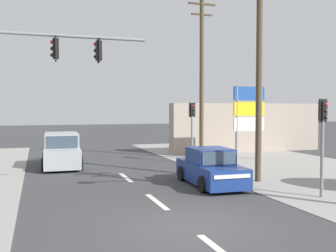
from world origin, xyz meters
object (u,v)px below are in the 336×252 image
Objects in this scene: suv_oncoming_near at (62,151)px; sedan_crossing_left at (210,168)px; utility_pole_background_right at (202,75)px; utility_pole_midground_right at (259,59)px; shopping_plaza_sign at (249,112)px; traffic_signal_mast at (32,81)px; pedestal_signal_far_median at (192,122)px; pedestal_signal_right_kerb at (323,131)px.

suv_oncoming_near reaches higher than sedan_crossing_left.
utility_pole_background_right is at bearing 3.85° from suv_oncoming_near.
utility_pole_midground_right reaches higher than shopping_plaza_sign.
shopping_plaza_sign is at bearing -24.08° from utility_pole_background_right.
utility_pole_background_right is at bearing 85.51° from utility_pole_midground_right.
traffic_signal_mast reaches higher than shopping_plaza_sign.
utility_pole_background_right is 2.21× the size of suv_oncoming_near.
suv_oncoming_near is at bearing 80.30° from traffic_signal_mast.
suv_oncoming_near is (-8.55, -0.57, -4.43)m from utility_pole_background_right.
traffic_signal_mast is 7.87m from sedan_crossing_left.
utility_pole_midground_right reaches higher than utility_pole_background_right.
sedan_crossing_left is (-2.93, -7.74, -4.61)m from utility_pole_background_right.
traffic_signal_mast is 1.69× the size of pedestal_signal_far_median.
shopping_plaza_sign is 1.07× the size of sedan_crossing_left.
pedestal_signal_right_kerb is 1.00× the size of pedestal_signal_far_median.
shopping_plaza_sign is at bearing 1.90° from pedestal_signal_far_median.
traffic_signal_mast is at bearing -172.02° from sedan_crossing_left.
pedestal_signal_right_kerb is at bearing -83.79° from pedestal_signal_far_median.
traffic_signal_mast is at bearing -139.88° from pedestal_signal_far_median.
shopping_plaza_sign reaches higher than pedestal_signal_far_median.
utility_pole_midground_right is at bearing -84.97° from pedestal_signal_far_median.
utility_pole_midground_right is at bearing 1.50° from sedan_crossing_left.
utility_pole_midground_right is 11.56m from suv_oncoming_near.
pedestal_signal_right_kerb is at bearing -90.48° from utility_pole_background_right.
utility_pole_midground_right reaches higher than pedestal_signal_right_kerb.
shopping_plaza_sign is 11.44m from suv_oncoming_near.
shopping_plaza_sign is at bearing 30.80° from traffic_signal_mast.
pedestal_signal_far_median is 0.78× the size of suv_oncoming_near.
sedan_crossing_left is (-2.32, -0.06, -4.66)m from utility_pole_midground_right.
sedan_crossing_left is (-2.83, 3.41, -1.71)m from pedestal_signal_right_kerb.
traffic_signal_mast reaches higher than pedestal_signal_far_median.
suv_oncoming_near is (1.39, 8.15, -3.26)m from traffic_signal_mast.
suv_oncoming_near is 1.07× the size of sedan_crossing_left.
traffic_signal_mast is 1.69× the size of pedestal_signal_right_kerb.
pedestal_signal_far_median is at bearing -131.27° from utility_pole_background_right.
shopping_plaza_sign is 1.00× the size of suv_oncoming_near.
pedestal_signal_far_median reaches higher than sedan_crossing_left.
utility_pole_midground_right is 7.70m from utility_pole_background_right.
utility_pole_midground_right is 2.23× the size of suv_oncoming_near.
suv_oncoming_near is (-11.23, 0.62, -2.10)m from shopping_plaza_sign.
pedestal_signal_far_median is at bearing 74.61° from sedan_crossing_left.
shopping_plaza_sign reaches higher than sedan_crossing_left.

